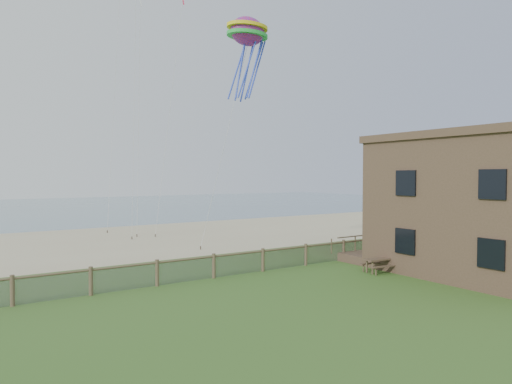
% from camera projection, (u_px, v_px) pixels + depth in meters
% --- Properties ---
extents(ground, '(160.00, 160.00, 0.00)m').
position_uv_depth(ground, '(341.00, 296.00, 19.64)').
color(ground, '#386322').
rests_on(ground, ground).
extents(sand_beach, '(72.00, 20.00, 0.02)m').
position_uv_depth(sand_beach, '(154.00, 238.00, 37.97)').
color(sand_beach, tan).
rests_on(sand_beach, ground).
extents(ocean, '(160.00, 68.00, 0.02)m').
position_uv_depth(ocean, '(56.00, 208.00, 74.62)').
color(ocean, slate).
rests_on(ocean, ground).
extents(chainlink_fence, '(36.20, 0.20, 1.25)m').
position_uv_depth(chainlink_fence, '(263.00, 261.00, 24.62)').
color(chainlink_fence, brown).
rests_on(chainlink_fence, ground).
extents(motel_deck, '(15.00, 2.00, 0.50)m').
position_uv_depth(motel_deck, '(429.00, 248.00, 30.98)').
color(motel_deck, brown).
rests_on(motel_deck, ground).
extents(picnic_table, '(1.80, 1.46, 0.69)m').
position_uv_depth(picnic_table, '(379.00, 266.00, 24.34)').
color(picnic_table, brown).
rests_on(picnic_table, ground).
extents(octopus_kite, '(3.52, 3.05, 6.07)m').
position_uv_depth(octopus_kite, '(247.00, 55.00, 30.07)').
color(octopus_kite, red).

